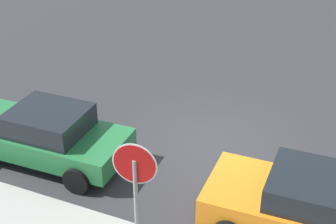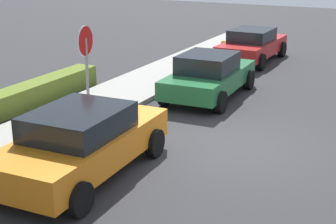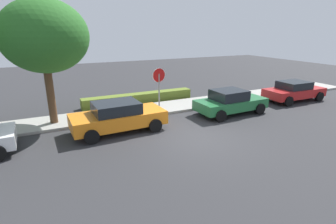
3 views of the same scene
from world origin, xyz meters
name	(u,v)px [view 1 (image 1 of 3)]	position (x,y,z in m)	size (l,w,h in m)	color
ground_plane	(214,145)	(0.00, 0.00, 0.00)	(60.00, 60.00, 0.00)	#2D2D30
stop_sign	(135,182)	(0.06, 4.27, 1.79)	(0.82, 0.13, 2.58)	gray
parked_car_orange	(317,207)	(-2.90, 2.36, 0.73)	(4.39, 2.15, 1.43)	orange
parked_car_green	(46,135)	(3.57, 2.22, 0.70)	(4.16, 2.06, 1.40)	#236B38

